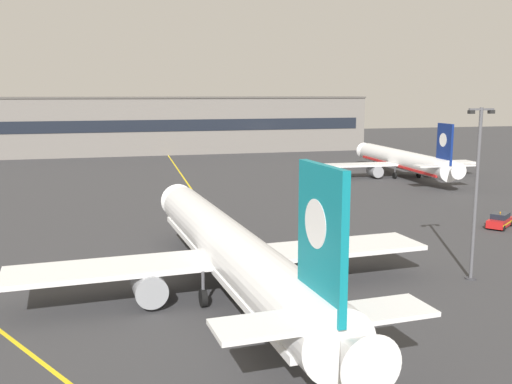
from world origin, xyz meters
TOP-DOWN VIEW (x-y plane):
  - ground_plane at (0.00, 0.00)m, footprint 400.00×400.00m
  - taxiway_centreline at (0.00, 30.00)m, footprint 8.59×179.82m
  - airliner_foreground at (-3.13, 13.60)m, footprint 32.22×41.52m
  - airliner_background at (40.41, 65.73)m, footprint 28.51×36.74m
  - apron_lamp_post at (16.48, 12.02)m, footprint 2.24×0.90m
  - service_car_fourth at (30.88, 27.06)m, footprint 4.44×3.96m
  - safety_cone_by_nose_gear at (-1.46, 29.26)m, footprint 0.44×0.44m
  - terminal_building at (-5.64, 119.56)m, footprint 123.04×12.40m

SIDE VIEW (x-z plane):
  - ground_plane at x=0.00m, z-range 0.00..0.00m
  - taxiway_centreline at x=0.00m, z-range 0.00..0.01m
  - safety_cone_by_nose_gear at x=-1.46m, z-range -0.02..0.53m
  - service_car_fourth at x=30.88m, z-range -0.13..1.66m
  - airliner_background at x=40.41m, z-range -2.17..8.14m
  - airliner_foreground at x=-3.13m, z-range -2.46..9.19m
  - terminal_building at x=-5.64m, z-range 0.01..14.09m
  - apron_lamp_post at x=16.48m, z-range 0.31..14.16m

